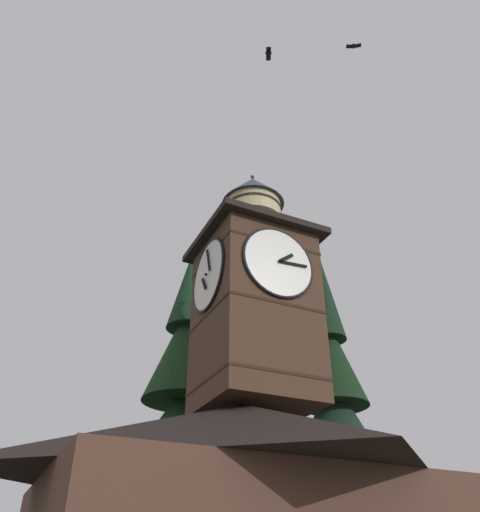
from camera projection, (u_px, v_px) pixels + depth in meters
building_main at (242, 512)px, 14.26m from camera, size 11.38×9.52×6.14m
clock_tower at (254, 295)px, 18.69m from camera, size 4.25×4.25×9.84m
pine_tree_behind at (182, 453)px, 20.75m from camera, size 6.83×6.83×15.44m
pine_tree_aside at (338, 447)px, 23.04m from camera, size 6.10×6.10×16.45m
moon at (195, 450)px, 57.53m from camera, size 1.42×1.42×1.42m
flying_bird_high at (268, 53)px, 21.97m from camera, size 0.48×0.69×0.16m
flying_bird_low at (354, 46)px, 18.64m from camera, size 0.53×0.40×0.12m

